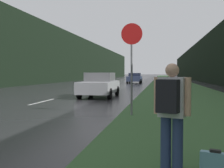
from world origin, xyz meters
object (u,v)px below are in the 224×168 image
Objects in this scene: suitcase at (215,162)px; car_passing_far at (135,78)px; hitchhiker_with_backpack at (171,110)px; stop_sign at (132,59)px; car_passing_near at (100,85)px.

car_passing_far is (-4.48, 35.62, 0.59)m from suitcase.
hitchhiker_with_backpack reaches higher than suitcase.
stop_sign is at bearing 128.04° from suitcase.
suitcase is at bearing 27.48° from hitchhiker_with_backpack.
hitchhiker_with_backpack is 35.91m from car_passing_far.
stop_sign reaches higher than car_passing_near.
car_passing_near is 23.17m from car_passing_far.
car_passing_near is (-4.48, 12.45, 0.58)m from suitcase.
suitcase is at bearing -71.44° from stop_sign.
hitchhiker_with_backpack is at bearing -152.52° from suitcase.
suitcase is at bearing 109.80° from car_passing_near.
car_passing_near reaches higher than car_passing_far.
stop_sign reaches higher than hitchhiker_with_backpack.
stop_sign is 5.61m from hitchhiker_with_backpack.
car_passing_near is at bearing 129.28° from suitcase.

